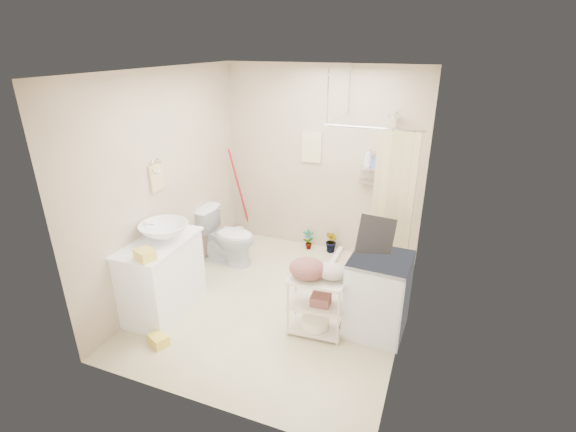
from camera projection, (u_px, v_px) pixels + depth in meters
name	position (u px, v px, depth m)	size (l,w,h in m)	color
floor	(279.00, 303.00, 4.91)	(3.20, 3.20, 0.00)	beige
ceiling	(277.00, 70.00, 3.90)	(2.80, 3.20, 0.04)	silver
wall_back	(322.00, 162.00, 5.78)	(2.80, 0.04, 2.60)	#BCAB92
wall_front	(194.00, 272.00, 3.04)	(2.80, 0.04, 2.60)	#BCAB92
wall_left	(168.00, 185.00, 4.88)	(0.04, 3.20, 2.60)	#BCAB92
wall_right	(414.00, 219.00, 3.94)	(0.04, 3.20, 2.60)	#BCAB92
vanity	(162.00, 276.00, 4.63)	(0.55, 0.99, 0.87)	white
sink	(164.00, 231.00, 4.48)	(0.53, 0.53, 0.18)	white
counter_basket	(145.00, 255.00, 4.07)	(0.19, 0.15, 0.11)	#DEC149
floor_basket	(158.00, 338.00, 4.22)	(0.28, 0.21, 0.15)	yellow
toilet	(228.00, 236.00, 5.70)	(0.44, 0.77, 0.79)	silver
mop	(237.00, 193.00, 6.35)	(0.14, 0.14, 1.42)	#AB101D
potted_plant_a	(308.00, 239.00, 6.13)	(0.16, 0.11, 0.31)	brown
potted_plant_b	(332.00, 242.00, 6.02)	(0.19, 0.15, 0.35)	brown
hanging_towel	(312.00, 147.00, 5.74)	(0.28, 0.03, 0.42)	beige
towel_ring	(156.00, 176.00, 4.63)	(0.04, 0.22, 0.34)	#D6BF7C
tp_holder	(178.00, 229.00, 5.13)	(0.08, 0.12, 0.14)	white
shower	(374.00, 200.00, 5.12)	(1.10, 1.10, 2.10)	silver
shampoo_bottle_a	(368.00, 158.00, 5.43)	(0.10, 0.10, 0.26)	silver
shampoo_bottle_b	(375.00, 161.00, 5.43)	(0.08, 0.08, 0.18)	#496AA6
washing_machine	(378.00, 295.00, 4.31)	(0.59, 0.61, 0.86)	silver
laundry_rack	(316.00, 300.00, 4.29)	(0.57, 0.33, 0.78)	beige
ironing_board	(368.00, 275.00, 4.27)	(0.36, 0.11, 1.28)	black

